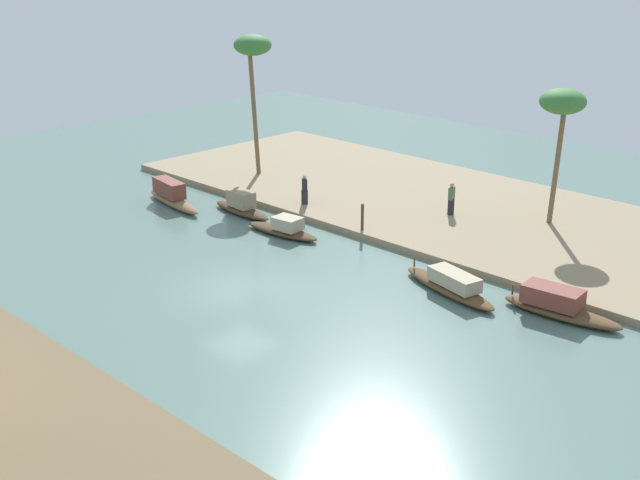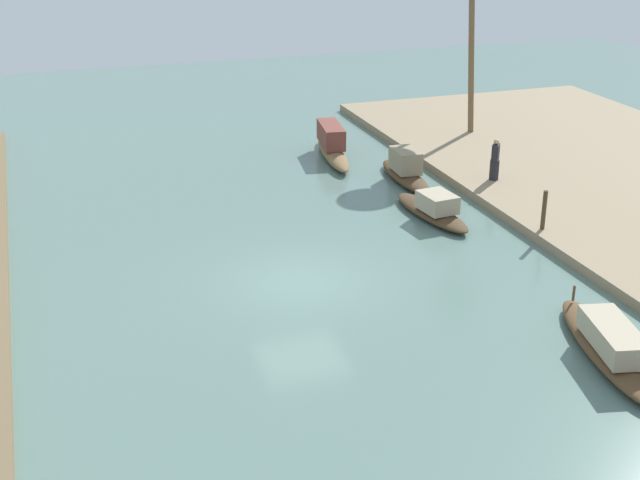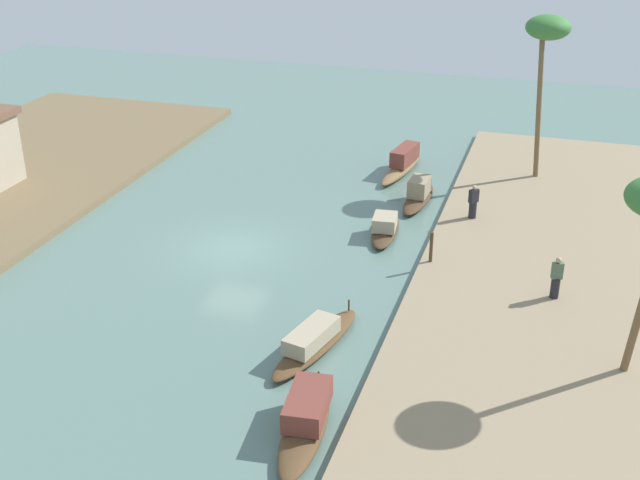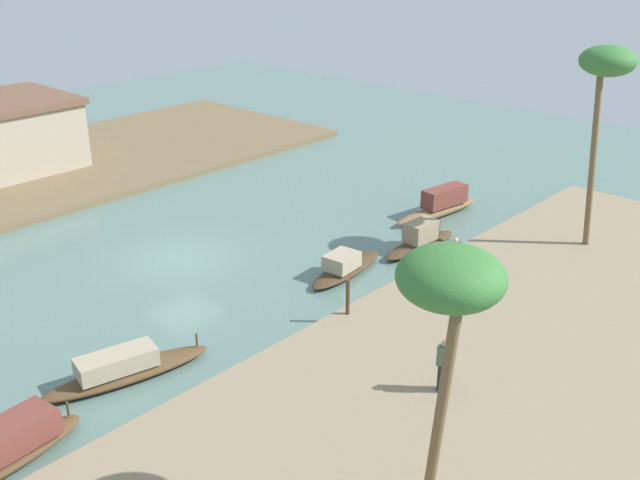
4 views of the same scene
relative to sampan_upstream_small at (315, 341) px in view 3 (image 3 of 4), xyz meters
The scene contains 11 objects.
river_water 8.53m from the sampan_upstream_small, 41.45° to the left, with size 65.58×65.58×0.00m, color slate.
riverbank_left 10.87m from the sampan_upstream_small, 53.98° to the right, with size 36.72×13.19×0.32m, color #937F60.
sampan_upstream_small is the anchor object (origin of this frame).
sampan_with_red_awning 9.80m from the sampan_upstream_small, ahead, with size 4.24×1.54×0.95m.
sampan_midstream 17.51m from the sampan_upstream_small, ahead, with size 5.15×1.63×1.31m.
sampan_foreground 13.74m from the sampan_upstream_small, ahead, with size 4.20×1.25×1.22m.
sampan_open_hull 4.26m from the sampan_upstream_small, 165.64° to the right, with size 4.71×1.64×1.11m.
person_on_near_bank 9.29m from the sampan_upstream_small, 53.50° to the right, with size 0.40×0.44×1.63m.
person_by_mooring 12.48m from the sampan_upstream_small, 16.65° to the right, with size 0.49×0.48×1.54m.
mooring_post 7.55m from the sampan_upstream_small, 20.16° to the right, with size 0.14×0.14×1.28m, color #4C3823.
palm_tree_left_far 20.30m from the sampan_upstream_small, 17.38° to the right, with size 2.11×2.11×7.95m.
Camera 3 is at (-28.65, -12.78, 15.06)m, focal length 46.29 mm.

